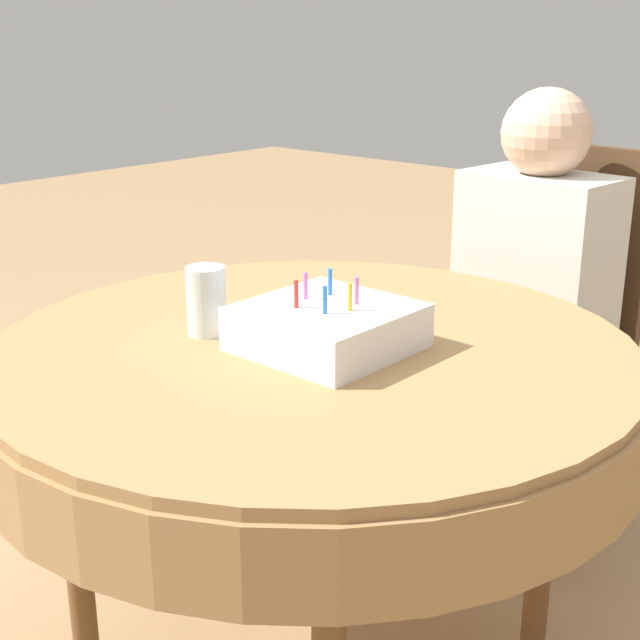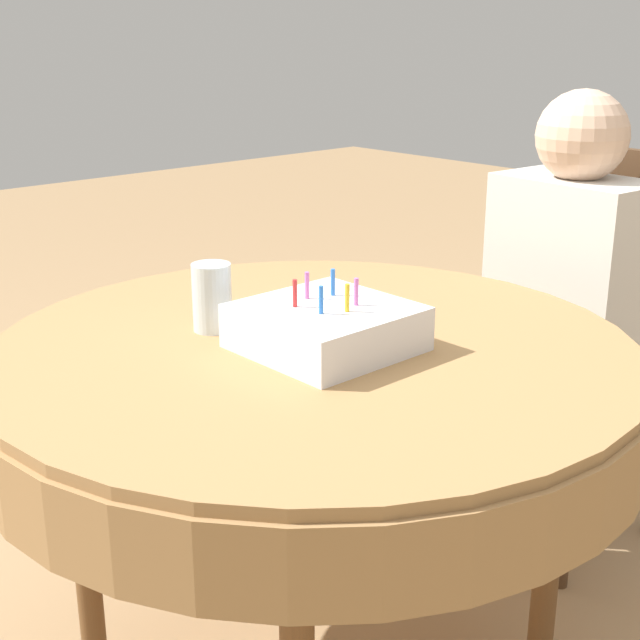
{
  "view_description": "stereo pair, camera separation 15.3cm",
  "coord_description": "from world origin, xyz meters",
  "px_view_note": "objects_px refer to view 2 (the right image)",
  "views": [
    {
      "loc": [
        1.0,
        -1.1,
        1.29
      ],
      "look_at": [
        0.02,
        -0.0,
        0.8
      ],
      "focal_mm": 50.0,
      "sensor_mm": 36.0,
      "label": 1
    },
    {
      "loc": [
        1.11,
        -0.99,
        1.29
      ],
      "look_at": [
        0.02,
        -0.0,
        0.8
      ],
      "focal_mm": 50.0,
      "sensor_mm": 36.0,
      "label": 2
    }
  ],
  "objects_px": {
    "person": "(564,278)",
    "drinking_glass": "(212,297)",
    "birthday_cake": "(326,327)",
    "chair": "(583,336)"
  },
  "relations": [
    {
      "from": "person",
      "to": "drinking_glass",
      "type": "bearing_deg",
      "value": -94.21
    },
    {
      "from": "birthday_cake",
      "to": "drinking_glass",
      "type": "bearing_deg",
      "value": -158.15
    },
    {
      "from": "chair",
      "to": "birthday_cake",
      "type": "xyz_separation_m",
      "value": [
        0.07,
        -0.96,
        0.26
      ]
    },
    {
      "from": "chair",
      "to": "person",
      "type": "xyz_separation_m",
      "value": [
        -0.01,
        -0.1,
        0.17
      ]
    },
    {
      "from": "chair",
      "to": "drinking_glass",
      "type": "bearing_deg",
      "value": -93.8
    },
    {
      "from": "person",
      "to": "birthday_cake",
      "type": "xyz_separation_m",
      "value": [
        0.07,
        -0.86,
        0.09
      ]
    },
    {
      "from": "chair",
      "to": "person",
      "type": "bearing_deg",
      "value": -90.0
    },
    {
      "from": "birthday_cake",
      "to": "drinking_glass",
      "type": "height_order",
      "value": "same"
    },
    {
      "from": "person",
      "to": "drinking_glass",
      "type": "xyz_separation_m",
      "value": [
        -0.14,
        -0.94,
        0.11
      ]
    },
    {
      "from": "birthday_cake",
      "to": "drinking_glass",
      "type": "relative_size",
      "value": 2.11
    }
  ]
}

